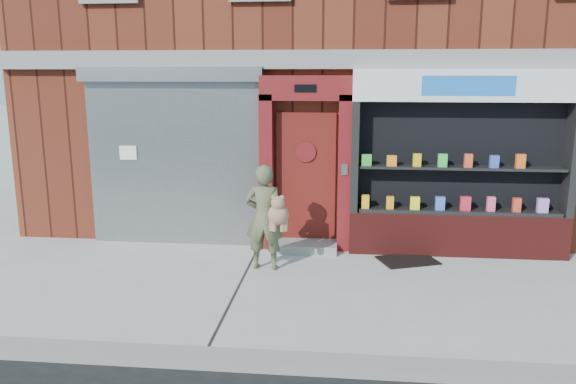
# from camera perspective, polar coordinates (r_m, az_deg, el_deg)

# --- Properties ---
(ground) EXTENTS (80.00, 80.00, 0.00)m
(ground) POSITION_cam_1_polar(r_m,az_deg,el_deg) (7.90, 6.25, -9.93)
(ground) COLOR #9E9E99
(ground) RESTS_ON ground
(curb) EXTENTS (60.00, 0.30, 0.12)m
(curb) POSITION_cam_1_polar(r_m,az_deg,el_deg) (5.93, 6.37, -17.18)
(curb) COLOR gray
(curb) RESTS_ON ground
(building) EXTENTS (12.00, 8.16, 8.00)m
(building) POSITION_cam_1_polar(r_m,az_deg,el_deg) (13.36, 6.52, 16.52)
(building) COLOR #521D12
(building) RESTS_ON ground
(shutter_bay) EXTENTS (3.10, 0.30, 3.04)m
(shutter_bay) POSITION_cam_1_polar(r_m,az_deg,el_deg) (9.77, -11.50, 4.60)
(shutter_bay) COLOR gray
(shutter_bay) RESTS_ON ground
(red_door_bay) EXTENTS (1.52, 0.58, 2.90)m
(red_door_bay) POSITION_cam_1_polar(r_m,az_deg,el_deg) (9.33, 1.79, 2.87)
(red_door_bay) COLOR #580F12
(red_door_bay) RESTS_ON ground
(pharmacy_bay) EXTENTS (3.50, 0.41, 3.00)m
(pharmacy_bay) POSITION_cam_1_polar(r_m,az_deg,el_deg) (9.46, 17.04, 1.94)
(pharmacy_bay) COLOR #571714
(pharmacy_bay) RESTS_ON ground
(woman) EXTENTS (0.69, 0.53, 1.61)m
(woman) POSITION_cam_1_polar(r_m,az_deg,el_deg) (8.45, -2.28, -2.53)
(woman) COLOR #555A3B
(woman) RESTS_ON ground
(doormat) EXTENTS (1.04, 0.89, 0.02)m
(doormat) POSITION_cam_1_polar(r_m,az_deg,el_deg) (9.22, 12.07, -6.80)
(doormat) COLOR black
(doormat) RESTS_ON ground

